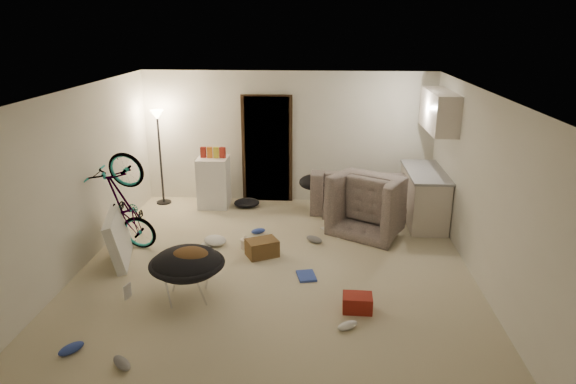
# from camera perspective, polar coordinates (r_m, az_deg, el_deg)

# --- Properties ---
(floor) EXTENTS (5.50, 6.00, 0.02)m
(floor) POSITION_cam_1_polar(r_m,az_deg,el_deg) (7.41, -1.44, -8.54)
(floor) COLOR beige
(floor) RESTS_ON ground
(ceiling) EXTENTS (5.50, 6.00, 0.02)m
(ceiling) POSITION_cam_1_polar(r_m,az_deg,el_deg) (6.66, -1.62, 11.18)
(ceiling) COLOR white
(ceiling) RESTS_ON wall_back
(wall_back) EXTENTS (5.50, 0.02, 2.50)m
(wall_back) POSITION_cam_1_polar(r_m,az_deg,el_deg) (9.83, 0.02, 6.08)
(wall_back) COLOR silver
(wall_back) RESTS_ON floor
(wall_front) EXTENTS (5.50, 0.02, 2.50)m
(wall_front) POSITION_cam_1_polar(r_m,az_deg,el_deg) (4.18, -5.21, -11.74)
(wall_front) COLOR silver
(wall_front) RESTS_ON floor
(wall_left) EXTENTS (0.02, 6.00, 2.50)m
(wall_left) POSITION_cam_1_polar(r_m,az_deg,el_deg) (7.68, -22.51, 1.11)
(wall_left) COLOR silver
(wall_left) RESTS_ON floor
(wall_right) EXTENTS (0.02, 6.00, 2.50)m
(wall_right) POSITION_cam_1_polar(r_m,az_deg,el_deg) (7.24, 20.80, 0.32)
(wall_right) COLOR silver
(wall_right) RESTS_ON floor
(doorway) EXTENTS (0.85, 0.10, 2.04)m
(doorway) POSITION_cam_1_polar(r_m,az_deg,el_deg) (9.88, -2.32, 4.75)
(doorway) COLOR black
(doorway) RESTS_ON floor
(door_trim) EXTENTS (0.97, 0.04, 2.10)m
(door_trim) POSITION_cam_1_polar(r_m,az_deg,el_deg) (9.85, -2.34, 4.71)
(door_trim) COLOR black
(door_trim) RESTS_ON floor
(floor_lamp) EXTENTS (0.28, 0.28, 1.81)m
(floor_lamp) POSITION_cam_1_polar(r_m,az_deg,el_deg) (9.92, -14.17, 5.96)
(floor_lamp) COLOR black
(floor_lamp) RESTS_ON floor
(kitchen_counter) EXTENTS (0.60, 1.50, 0.88)m
(kitchen_counter) POSITION_cam_1_polar(r_m,az_deg,el_deg) (9.24, 14.83, -0.58)
(kitchen_counter) COLOR beige
(kitchen_counter) RESTS_ON floor
(counter_top) EXTENTS (0.64, 1.54, 0.04)m
(counter_top) POSITION_cam_1_polar(r_m,az_deg,el_deg) (9.11, 15.06, 2.16)
(counter_top) COLOR gray
(counter_top) RESTS_ON kitchen_counter
(kitchen_uppers) EXTENTS (0.38, 1.40, 0.65)m
(kitchen_uppers) POSITION_cam_1_polar(r_m,az_deg,el_deg) (8.91, 16.45, 8.63)
(kitchen_uppers) COLOR beige
(kitchen_uppers) RESTS_ON wall_right
(sofa) EXTENTS (2.03, 0.86, 0.58)m
(sofa) POSITION_cam_1_polar(r_m,az_deg,el_deg) (9.57, 8.58, -0.44)
(sofa) COLOR #313831
(sofa) RESTS_ON floor
(armchair) EXTENTS (1.50, 1.45, 0.75)m
(armchair) POSITION_cam_1_polar(r_m,az_deg,el_deg) (8.76, 9.74, -1.73)
(armchair) COLOR #313831
(armchair) RESTS_ON floor
(bicycle) EXTENTS (1.71, 0.97, 0.93)m
(bicycle) POSITION_cam_1_polar(r_m,az_deg,el_deg) (8.17, -17.47, -3.45)
(bicycle) COLOR black
(bicycle) RESTS_ON floor
(book_asset) EXTENTS (0.23, 0.20, 0.02)m
(book_asset) POSITION_cam_1_polar(r_m,az_deg,el_deg) (6.92, -17.67, -11.41)
(book_asset) COLOR maroon
(book_asset) RESTS_ON floor
(mini_fridge) EXTENTS (0.57, 0.57, 0.95)m
(mini_fridge) POSITION_cam_1_polar(r_m,az_deg,el_deg) (9.77, -8.25, 1.10)
(mini_fridge) COLOR white
(mini_fridge) RESTS_ON floor
(snack_box_0) EXTENTS (0.10, 0.07, 0.30)m
(snack_box_0) POSITION_cam_1_polar(r_m,az_deg,el_deg) (9.67, -9.38, 4.09)
(snack_box_0) COLOR maroon
(snack_box_0) RESTS_ON mini_fridge
(snack_box_1) EXTENTS (0.11, 0.08, 0.30)m
(snack_box_1) POSITION_cam_1_polar(r_m,az_deg,el_deg) (9.64, -8.68, 4.09)
(snack_box_1) COLOR orange
(snack_box_1) RESTS_ON mini_fridge
(snack_box_2) EXTENTS (0.11, 0.08, 0.30)m
(snack_box_2) POSITION_cam_1_polar(r_m,az_deg,el_deg) (9.62, -7.98, 4.08)
(snack_box_2) COLOR gold
(snack_box_2) RESTS_ON mini_fridge
(snack_box_3) EXTENTS (0.12, 0.10, 0.30)m
(snack_box_3) POSITION_cam_1_polar(r_m,az_deg,el_deg) (9.59, -7.28, 4.08)
(snack_box_3) COLOR maroon
(snack_box_3) RESTS_ON mini_fridge
(saucer_chair) EXTENTS (0.95, 0.95, 0.67)m
(saucer_chair) POSITION_cam_1_polar(r_m,az_deg,el_deg) (6.60, -11.11, -8.48)
(saucer_chair) COLOR silver
(saucer_chair) RESTS_ON floor
(hoodie) EXTENTS (0.54, 0.47, 0.22)m
(hoodie) POSITION_cam_1_polar(r_m,az_deg,el_deg) (6.48, -10.85, -7.05)
(hoodie) COLOR #55381D
(hoodie) RESTS_ON saucer_chair
(sofa_drape) EXTENTS (0.62, 0.54, 0.28)m
(sofa_drape) POSITION_cam_1_polar(r_m,az_deg,el_deg) (9.46, 2.91, 1.10)
(sofa_drape) COLOR black
(sofa_drape) RESTS_ON sofa
(tv_box) EXTENTS (0.55, 1.13, 0.73)m
(tv_box) POSITION_cam_1_polar(r_m,az_deg,el_deg) (7.90, -18.31, -4.82)
(tv_box) COLOR silver
(tv_box) RESTS_ON floor
(drink_case_a) EXTENTS (0.54, 0.49, 0.26)m
(drink_case_a) POSITION_cam_1_polar(r_m,az_deg,el_deg) (7.73, -2.90, -6.22)
(drink_case_a) COLOR brown
(drink_case_a) RESTS_ON floor
(drink_case_b) EXTENTS (0.36, 0.27, 0.21)m
(drink_case_b) POSITION_cam_1_polar(r_m,az_deg,el_deg) (6.42, 7.72, -12.11)
(drink_case_b) COLOR maroon
(drink_case_b) RESTS_ON floor
(juicer) EXTENTS (0.15, 0.15, 0.22)m
(juicer) POSITION_cam_1_polar(r_m,az_deg,el_deg) (8.01, -4.75, -5.65)
(juicer) COLOR white
(juicer) RESTS_ON floor
(newspaper) EXTENTS (0.65, 0.68, 0.01)m
(newspaper) POSITION_cam_1_polar(r_m,az_deg,el_deg) (8.70, 5.68, -4.31)
(newspaper) COLOR beige
(newspaper) RESTS_ON floor
(book_blue) EXTENTS (0.30, 0.37, 0.03)m
(book_blue) POSITION_cam_1_polar(r_m,az_deg,el_deg) (7.17, 2.06, -9.30)
(book_blue) COLOR #2F47AB
(book_blue) RESTS_ON floor
(book_white) EXTENTS (0.23, 0.27, 0.02)m
(book_white) POSITION_cam_1_polar(r_m,az_deg,el_deg) (8.16, -9.22, -6.00)
(book_white) COLOR silver
(book_white) RESTS_ON floor
(shoe_0) EXTENTS (0.26, 0.19, 0.09)m
(shoe_0) POSITION_cam_1_polar(r_m,az_deg,el_deg) (8.55, -3.33, -4.34)
(shoe_0) COLOR #2F47AB
(shoe_0) RESTS_ON floor
(shoe_1) EXTENTS (0.31, 0.26, 0.11)m
(shoe_1) POSITION_cam_1_polar(r_m,az_deg,el_deg) (8.21, 2.93, -5.28)
(shoe_1) COLOR slate
(shoe_1) RESTS_ON floor
(shoe_2) EXTENTS (0.27, 0.30, 0.11)m
(shoe_2) POSITION_cam_1_polar(r_m,az_deg,el_deg) (6.13, -22.96, -15.73)
(shoe_2) COLOR #2F47AB
(shoe_2) RESTS_ON floor
(shoe_3) EXTENTS (0.29, 0.28, 0.11)m
(shoe_3) POSITION_cam_1_polar(r_m,az_deg,el_deg) (5.74, -17.98, -17.63)
(shoe_3) COLOR slate
(shoe_3) RESTS_ON floor
(shoe_4) EXTENTS (0.28, 0.24, 0.10)m
(shoe_4) POSITION_cam_1_polar(r_m,az_deg,el_deg) (6.09, 6.63, -14.52)
(shoe_4) COLOR white
(shoe_4) RESTS_ON floor
(clothes_lump_b) EXTENTS (0.55, 0.50, 0.15)m
(clothes_lump_b) POSITION_cam_1_polar(r_m,az_deg,el_deg) (9.79, -4.61, -1.20)
(clothes_lump_b) COLOR black
(clothes_lump_b) RESTS_ON floor
(clothes_lump_c) EXTENTS (0.51, 0.51, 0.12)m
(clothes_lump_c) POSITION_cam_1_polar(r_m,az_deg,el_deg) (8.23, -8.11, -5.34)
(clothes_lump_c) COLOR silver
(clothes_lump_c) RESTS_ON floor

